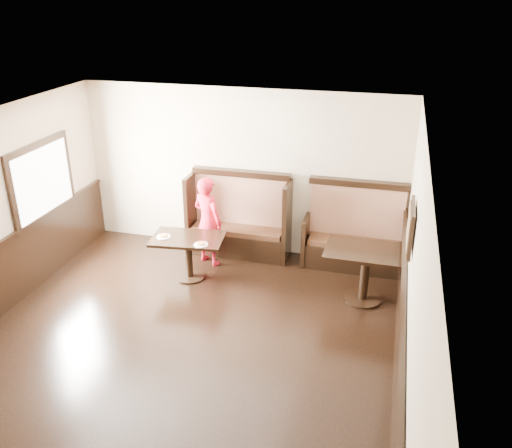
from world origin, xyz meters
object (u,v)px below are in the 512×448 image
(booth_neighbor, at_px, (354,239))
(table_main, at_px, (188,247))
(child, at_px, (208,221))
(table_neighbor, at_px, (366,263))
(booth_main, at_px, (239,224))

(booth_neighbor, xyz_separation_m, table_main, (-2.47, -1.06, 0.06))
(booth_neighbor, xyz_separation_m, child, (-2.34, -0.49, 0.27))
(booth_neighbor, bearing_deg, table_main, -156.72)
(table_main, height_order, table_neighbor, table_neighbor)
(booth_neighbor, height_order, table_neighbor, booth_neighbor)
(booth_main, relative_size, table_neighbor, 1.47)
(table_neighbor, bearing_deg, booth_main, 155.48)
(table_main, bearing_deg, table_neighbor, -5.81)
(booth_main, bearing_deg, child, -128.35)
(booth_neighbor, xyz_separation_m, table_neighbor, (0.25, -1.04, 0.13))
(booth_main, distance_m, table_neighbor, 2.43)
(table_neighbor, bearing_deg, table_main, -178.73)
(booth_neighbor, distance_m, child, 2.41)
(booth_main, xyz_separation_m, table_main, (-0.52, -1.06, 0.01))
(booth_main, height_order, table_main, booth_main)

